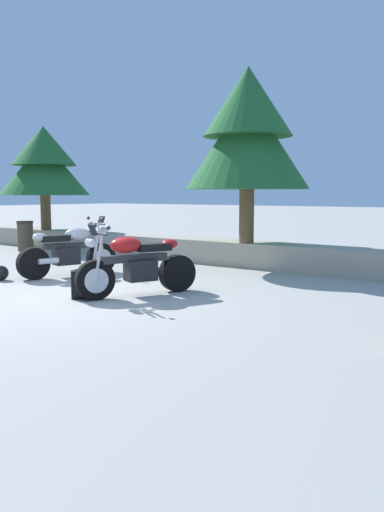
% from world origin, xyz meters
% --- Properties ---
extents(ground_plane, '(120.00, 120.00, 0.00)m').
position_xyz_m(ground_plane, '(0.00, 0.00, 0.00)').
color(ground_plane, '#A3A099').
extents(stone_wall, '(36.00, 0.80, 0.55)m').
position_xyz_m(stone_wall, '(0.00, 4.80, 0.28)').
color(stone_wall, '#A89E89').
rests_on(stone_wall, ground).
extents(motorcycle_silver_near_left, '(0.86, 2.03, 1.18)m').
position_xyz_m(motorcycle_silver_near_left, '(-1.63, 1.41, 0.49)').
color(motorcycle_silver_near_left, black).
rests_on(motorcycle_silver_near_left, ground).
extents(motorcycle_red_centre, '(1.06, 1.95, 1.18)m').
position_xyz_m(motorcycle_red_centre, '(0.80, 0.71, 0.49)').
color(motorcycle_red_centre, black).
rests_on(motorcycle_red_centre, ground).
extents(rider_backpack, '(0.35, 0.35, 0.47)m').
position_xyz_m(rider_backpack, '(0.26, 0.02, 0.24)').
color(rider_backpack, black).
rests_on(rider_backpack, ground).
extents(rider_helmet, '(0.28, 0.28, 0.28)m').
position_xyz_m(rider_helmet, '(-2.28, 0.27, 0.14)').
color(rider_helmet, black).
rests_on(rider_helmet, ground).
extents(pine_tree_far_left, '(2.65, 2.65, 3.08)m').
position_xyz_m(pine_tree_far_left, '(-6.49, 4.61, 2.57)').
color(pine_tree_far_left, brown).
rests_on(pine_tree_far_left, stone_wall).
extents(pine_tree_mid_left, '(2.69, 2.69, 3.80)m').
position_xyz_m(pine_tree_mid_left, '(0.56, 4.56, 2.98)').
color(pine_tree_mid_left, brown).
rests_on(pine_tree_mid_left, stone_wall).
extents(trash_bin, '(0.46, 0.46, 0.86)m').
position_xyz_m(trash_bin, '(-6.26, 3.70, 0.43)').
color(trash_bin, brown).
rests_on(trash_bin, ground).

